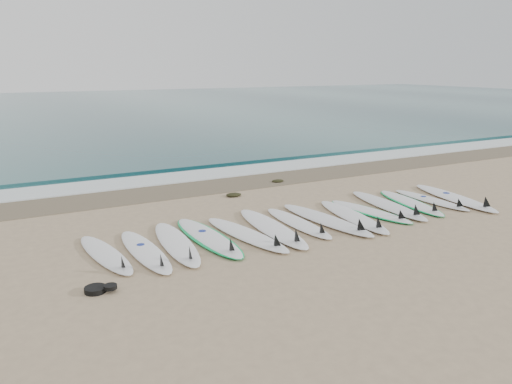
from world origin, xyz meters
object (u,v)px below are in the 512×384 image
surfboard_13 (456,198)px  leash_coil (99,289)px  surfboard_7 (328,220)px  surfboard_0 (106,255)px

surfboard_13 → leash_coil: bearing=-163.7°
surfboard_7 → leash_coil: 5.13m
surfboard_7 → surfboard_13: surfboard_13 is taller
surfboard_0 → leash_coil: surfboard_0 is taller
surfboard_13 → leash_coil: surfboard_13 is taller
surfboard_0 → surfboard_7: 4.61m
surfboard_0 → leash_coil: bearing=-113.9°
surfboard_13 → leash_coil: (-8.89, -1.16, -0.02)m
surfboard_13 → leash_coil: 8.97m
surfboard_7 → leash_coil: bearing=-172.9°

